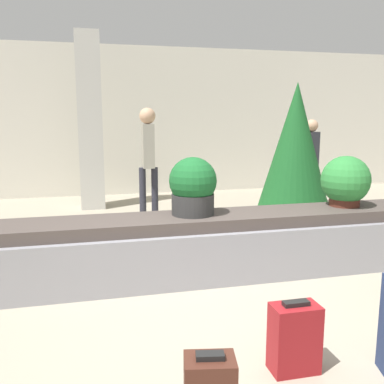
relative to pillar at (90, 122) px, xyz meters
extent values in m
plane|color=#9E937F|center=(0.97, -5.12, -1.60)|extent=(18.00, 18.00, 0.00)
cube|color=beige|center=(0.97, 1.35, 0.00)|extent=(18.00, 0.06, 3.20)
cube|color=gray|center=(0.97, -3.89, -1.33)|extent=(8.29, 0.78, 0.55)
cube|color=#4C423D|center=(0.97, -3.89, -0.99)|extent=(7.96, 0.62, 0.13)
cube|color=beige|center=(0.00, 0.00, 0.00)|extent=(0.43, 0.43, 3.20)
cube|color=black|center=(0.51, -6.18, -1.14)|extent=(0.16, 0.09, 0.03)
cube|color=maroon|center=(1.22, -5.74, -1.37)|extent=(0.32, 0.19, 0.47)
cube|color=black|center=(1.22, -5.74, -1.12)|extent=(0.18, 0.07, 0.03)
cylinder|color=#2D2D2D|center=(1.00, -3.84, -0.82)|extent=(0.45, 0.45, 0.22)
sphere|color=#195B28|center=(1.00, -3.84, -0.57)|extent=(0.50, 0.50, 0.50)
cylinder|color=#4C2319|center=(2.82, -3.83, -0.85)|extent=(0.34, 0.34, 0.15)
sphere|color=#2D7F38|center=(2.82, -3.83, -0.62)|extent=(0.56, 0.56, 0.56)
cylinder|color=#282833|center=(3.93, -0.84, -1.20)|extent=(0.11, 0.11, 0.79)
cylinder|color=#282833|center=(4.13, -0.84, -1.20)|extent=(0.11, 0.11, 0.79)
cube|color=#232328|center=(4.03, -0.84, -0.49)|extent=(0.37, 0.31, 0.63)
sphere|color=tan|center=(4.03, -0.84, -0.07)|extent=(0.23, 0.23, 0.23)
cylinder|color=#282833|center=(0.78, -1.28, -1.16)|extent=(0.11, 0.11, 0.88)
cylinder|color=#282833|center=(0.98, -1.28, -1.16)|extent=(0.11, 0.11, 0.88)
cube|color=gray|center=(0.88, -1.28, -0.37)|extent=(0.19, 0.32, 0.70)
sphere|color=tan|center=(0.88, -1.28, 0.11)|extent=(0.26, 0.26, 0.26)
cylinder|color=#4C331E|center=(3.13, -1.96, -1.51)|extent=(0.16, 0.16, 0.18)
cone|color=#195623|center=(3.13, -1.96, -0.39)|extent=(1.18, 1.18, 2.05)
camera|label=1|loc=(-0.07, -8.15, 0.09)|focal=40.00mm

